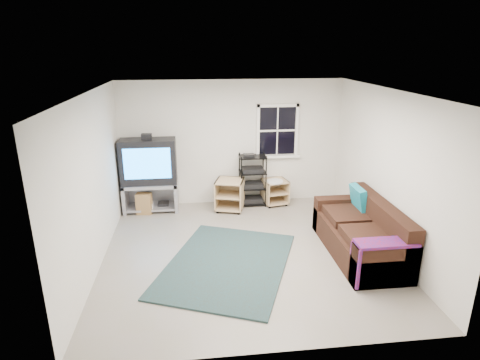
{
  "coord_description": "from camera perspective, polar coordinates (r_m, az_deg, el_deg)",
  "views": [
    {
      "loc": [
        -0.8,
        -5.83,
        3.23
      ],
      "look_at": [
        -0.06,
        0.4,
        1.12
      ],
      "focal_mm": 30.0,
      "sensor_mm": 36.0,
      "label": 1
    }
  ],
  "objects": [
    {
      "name": "shag_rug",
      "position": [
        6.36,
        -1.83,
        -11.84
      ],
      "size": [
        2.53,
        2.9,
        0.03
      ],
      "primitive_type": "cube",
      "rotation": [
        0.0,
        0.0,
        -0.38
      ],
      "color": "black",
      "rests_on": "ground"
    },
    {
      "name": "sofa",
      "position": [
        6.82,
        16.96,
        -7.43
      ],
      "size": [
        0.92,
        2.08,
        0.95
      ],
      "color": "black",
      "rests_on": "ground"
    },
    {
      "name": "paper_bag",
      "position": [
        8.31,
        -13.47,
        -3.27
      ],
      "size": [
        0.32,
        0.23,
        0.43
      ],
      "primitive_type": "cube",
      "rotation": [
        0.0,
        0.0,
        -0.14
      ],
      "color": "olive",
      "rests_on": "ground"
    },
    {
      "name": "side_table_right",
      "position": [
        8.58,
        4.9,
        -1.39
      ],
      "size": [
        0.57,
        0.57,
        0.56
      ],
      "rotation": [
        0.0,
        0.0,
        0.2
      ],
      "color": "tan",
      "rests_on": "ground"
    },
    {
      "name": "side_table_left",
      "position": [
        8.26,
        -1.42,
        -1.9
      ],
      "size": [
        0.67,
        0.67,
        0.64
      ],
      "rotation": [
        0.0,
        0.0,
        -0.27
      ],
      "color": "tan",
      "rests_on": "ground"
    },
    {
      "name": "room",
      "position": [
        8.47,
        5.32,
        6.53
      ],
      "size": [
        4.6,
        4.62,
        4.6
      ],
      "color": "gray",
      "rests_on": "ground"
    },
    {
      "name": "tv_unit",
      "position": [
        8.24,
        -12.81,
        1.5
      ],
      "size": [
        1.09,
        0.55,
        1.61
      ],
      "color": "#929199",
      "rests_on": "ground"
    },
    {
      "name": "av_rack",
      "position": [
        8.47,
        1.78,
        -0.42
      ],
      "size": [
        0.55,
        0.4,
        1.1
      ],
      "color": "black",
      "rests_on": "ground"
    }
  ]
}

